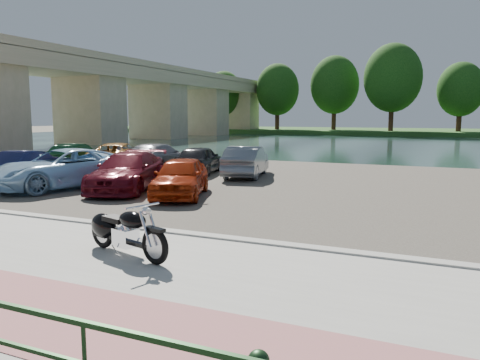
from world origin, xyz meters
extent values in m
plane|color=#595447|center=(0.00, 0.00, 0.00)|extent=(200.00, 200.00, 0.00)
cube|color=#9F9E96|center=(0.00, -1.00, 0.05)|extent=(60.00, 6.00, 0.10)
cube|color=#AA6067|center=(0.00, -2.50, 0.10)|extent=(60.00, 2.00, 0.01)
cube|color=#9F9E96|center=(0.00, 2.00, 0.07)|extent=(60.00, 0.30, 0.14)
cube|color=#433D36|center=(0.00, 11.00, 0.02)|extent=(60.00, 18.00, 0.04)
cube|color=#1B302B|center=(0.00, 40.00, 0.00)|extent=(120.00, 40.00, 0.00)
cube|color=#254B1B|center=(0.00, 72.00, 0.30)|extent=(120.00, 24.00, 0.60)
cube|color=tan|center=(-28.00, 40.00, 7.20)|extent=(7.00, 56.00, 1.40)
cube|color=tan|center=(-28.00, 40.00, 8.20)|extent=(7.00, 56.00, 0.70)
cube|color=tan|center=(-28.00, 30.00, 3.60)|extent=(6.00, 4.00, 7.20)
cube|color=tan|center=(-28.00, 42.00, 3.60)|extent=(6.00, 4.00, 7.20)
cube|color=tan|center=(-28.00, 54.00, 3.60)|extent=(6.00, 4.00, 7.20)
cube|color=tan|center=(-28.00, 66.00, 3.60)|extent=(6.00, 4.00, 7.20)
cylinder|color=#3B2115|center=(-30.00, 64.60, 2.85)|extent=(0.70, 0.70, 4.50)
ellipsoid|color=#10370F|center=(-30.00, 64.60, 6.45)|extent=(6.30, 6.30, 7.56)
cylinder|color=#3B2115|center=(-21.00, 66.00, 3.08)|extent=(0.70, 0.70, 4.95)
ellipsoid|color=#10370F|center=(-21.00, 66.00, 7.04)|extent=(6.93, 6.93, 8.32)
cylinder|color=#3B2115|center=(-12.00, 67.40, 3.30)|extent=(0.70, 0.70, 5.40)
ellipsoid|color=#10370F|center=(-12.00, 67.40, 7.62)|extent=(7.56, 7.56, 9.07)
cylinder|color=#3B2115|center=(-3.00, 64.60, 3.52)|extent=(0.70, 0.70, 5.85)
ellipsoid|color=#10370F|center=(-3.00, 64.60, 8.21)|extent=(8.19, 8.19, 9.83)
cylinder|color=#3B2115|center=(6.00, 66.00, 2.85)|extent=(0.70, 0.70, 4.50)
ellipsoid|color=#10370F|center=(6.00, 66.00, 6.45)|extent=(6.30, 6.30, 7.56)
torus|color=black|center=(0.10, -0.14, 0.44)|extent=(0.69, 0.31, 0.68)
torus|color=black|center=(-1.48, 0.33, 0.44)|extent=(0.69, 0.31, 0.68)
cylinder|color=#B2B2B7|center=(0.10, -0.14, 0.44)|extent=(0.46, 0.19, 0.46)
cylinder|color=#B2B2B7|center=(-1.48, 0.33, 0.44)|extent=(0.46, 0.19, 0.46)
cylinder|color=silver|center=(-0.06, -0.20, 0.74)|extent=(0.33, 0.14, 0.63)
cylinder|color=silver|center=(-0.01, -0.01, 0.74)|extent=(0.33, 0.14, 0.63)
cylinder|color=silver|center=(-0.22, -0.05, 1.13)|extent=(0.25, 0.73, 0.04)
sphere|color=silver|center=(-0.12, -0.08, 1.05)|extent=(0.20, 0.20, 0.16)
sphere|color=silver|center=(-0.05, -0.10, 1.05)|extent=(0.14, 0.14, 0.11)
cube|color=black|center=(0.10, -0.14, 0.75)|extent=(0.47, 0.26, 0.06)
cube|color=black|center=(-0.69, 0.09, 0.38)|extent=(1.18, 0.44, 0.08)
cube|color=silver|center=(-0.74, 0.11, 0.45)|extent=(0.52, 0.44, 0.34)
cylinder|color=silver|center=(-0.64, 0.08, 0.65)|extent=(0.29, 0.24, 0.27)
cylinder|color=silver|center=(-0.84, 0.14, 0.65)|extent=(0.29, 0.24, 0.27)
ellipsoid|color=black|center=(-0.52, 0.04, 0.82)|extent=(0.75, 0.54, 0.32)
cube|color=black|center=(-1.03, 0.19, 0.76)|extent=(0.61, 0.43, 0.10)
ellipsoid|color=black|center=(-1.43, 0.32, 0.56)|extent=(0.79, 0.53, 0.50)
cube|color=black|center=(-1.48, 0.33, 0.49)|extent=(0.43, 0.29, 0.30)
cylinder|color=silver|center=(-0.98, 0.35, 0.32)|extent=(1.08, 0.40, 0.09)
cylinder|color=silver|center=(-0.98, 0.35, 0.40)|extent=(1.08, 0.40, 0.09)
cylinder|color=#B2B2B7|center=(-0.89, -0.04, 0.23)|extent=(0.06, 0.14, 0.22)
imported|color=#13183D|center=(-11.07, 6.49, 0.69)|extent=(2.19, 4.14, 1.30)
imported|color=#9EC7E7|center=(-8.46, 6.39, 0.78)|extent=(4.05, 5.83, 1.48)
imported|color=#5C0D19|center=(-5.88, 6.93, 0.73)|extent=(3.30, 5.12, 1.38)
imported|color=#A3290A|center=(-3.43, 6.56, 0.70)|extent=(2.84, 4.20, 1.33)
imported|color=#0E341A|center=(-13.40, 12.27, 0.67)|extent=(2.23, 4.02, 1.26)
imported|color=#A36925|center=(-11.01, 12.86, 0.70)|extent=(3.75, 5.23, 1.32)
imported|color=gray|center=(-8.47, 12.68, 0.72)|extent=(2.41, 4.87, 1.36)
imported|color=black|center=(-5.88, 12.32, 0.71)|extent=(2.38, 4.19, 1.35)
imported|color=slate|center=(-3.47, 12.30, 0.73)|extent=(2.33, 4.39, 1.38)
camera|label=1|loc=(4.77, -6.92, 2.74)|focal=35.00mm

